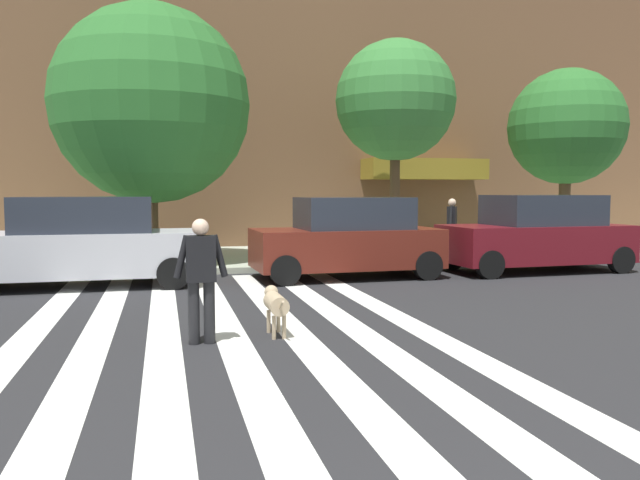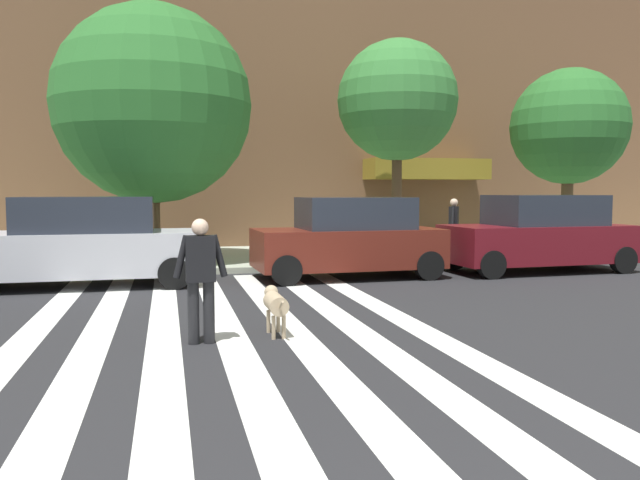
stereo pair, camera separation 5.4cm
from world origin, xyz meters
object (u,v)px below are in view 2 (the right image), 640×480
Objects in this scene: parked_car_behind_first at (80,243)px; street_tree_nearest at (153,105)px; parked_car_third_in_line at (349,239)px; dog_on_leash at (275,303)px; street_tree_further at (569,127)px; parked_car_fourth_in_line at (539,235)px; pedestrian_dog_walker at (201,273)px; pedestrian_bystander at (454,224)px; street_tree_middle at (397,101)px.

parked_car_behind_first is 0.74× the size of street_tree_nearest.
street_tree_nearest is at bearing 145.02° from parked_car_third_in_line.
dog_on_leash is (-2.64, -5.40, -0.46)m from parked_car_third_in_line.
parked_car_third_in_line is at bearing -157.04° from street_tree_further.
parked_car_fourth_in_line reaches higher than pedestrian_dog_walker.
parked_car_fourth_in_line is 5.51m from street_tree_further.
parked_car_third_in_line is 4.29× the size of dog_on_leash.
street_tree_nearest reaches higher than parked_car_behind_first.
street_tree_further is 3.41× the size of pedestrian_bystander.
dog_on_leash is (-5.06, -8.85, -4.13)m from street_tree_middle.
pedestrian_dog_walker is (-8.55, -5.67, 0.00)m from parked_car_fourth_in_line.
parked_car_fourth_in_line is (10.74, 0.00, 0.01)m from parked_car_behind_first.
pedestrian_dog_walker is 1.17m from dog_on_leash.
parked_car_behind_first is 9.82m from pedestrian_bystander.
dog_on_leash is at bearing -59.23° from parked_car_behind_first.
pedestrian_dog_walker is 1.63× the size of dog_on_leash.
parked_car_fourth_in_line is at bearing 0.00° from parked_car_third_in_line.
street_tree_further is (8.00, 3.39, 3.05)m from parked_car_third_in_line.
pedestrian_bystander is at bearing 31.97° from parked_car_third_in_line.
street_tree_further reaches higher than dog_on_leash.
parked_car_third_in_line is 6.27m from street_tree_nearest.
parked_car_behind_first is at bearing -166.25° from street_tree_further.
dog_on_leash is at bearing -129.40° from pedestrian_bystander.
pedestrian_bystander is (8.06, -0.76, -3.13)m from street_tree_nearest.
street_tree_nearest is at bearing 174.63° from pedestrian_bystander.
parked_car_behind_first is 1.05× the size of parked_car_fourth_in_line.
parked_car_behind_first is 0.87× the size of street_tree_further.
dog_on_leash is at bearing -140.43° from street_tree_further.
pedestrian_bystander is (7.35, 7.97, 0.15)m from pedestrian_dog_walker.
pedestrian_dog_walker is at bearing -68.89° from parked_car_behind_first.
street_tree_further reaches higher than parked_car_behind_first.
parked_car_fourth_in_line is 0.83× the size of street_tree_further.
parked_car_third_in_line is 4.35m from pedestrian_bystander.
dog_on_leash is at bearing -119.75° from street_tree_middle.
street_tree_middle is 3.76× the size of pedestrian_dog_walker.
street_tree_nearest is 8.68m from pedestrian_bystander.
street_tree_further is 5.30m from pedestrian_bystander.
parked_car_third_in_line is at bearing 57.14° from pedestrian_dog_walker.
dog_on_leash is (1.03, 0.27, -0.48)m from pedestrian_dog_walker.
street_tree_further is at bearing 1.53° from street_tree_nearest.
street_tree_nearest reaches higher than pedestrian_dog_walker.
parked_car_fourth_in_line is at bearing -132.54° from street_tree_further.
street_tree_middle is 1.10× the size of street_tree_further.
parked_car_fourth_in_line is 4.62× the size of dog_on_leash.
pedestrian_bystander is at bearing -5.37° from street_tree_nearest.
parked_car_third_in_line is 2.63× the size of pedestrian_bystander.
parked_car_third_in_line is at bearing 63.96° from dog_on_leash.
street_tree_nearest is 9.42m from dog_on_leash.
street_tree_middle is at bearing 137.71° from pedestrian_bystander.
parked_car_behind_first is 6.30m from dog_on_leash.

